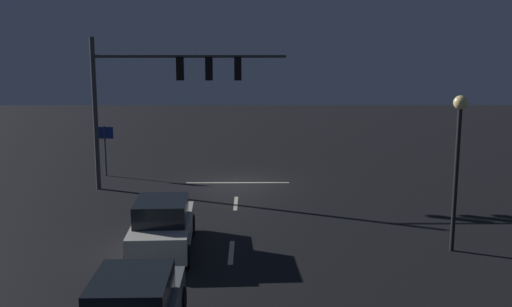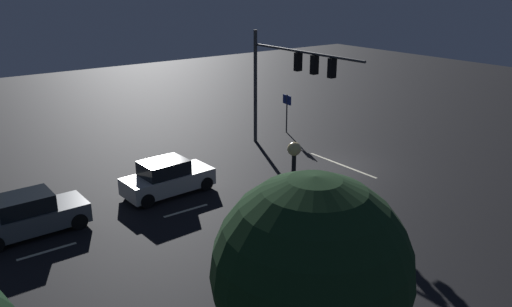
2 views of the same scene
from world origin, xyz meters
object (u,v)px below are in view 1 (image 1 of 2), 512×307
at_px(traffic_signal_assembly, 164,83).
at_px(street_lamp_left_kerb, 458,143).
at_px(route_sign, 105,140).
at_px(car_approaching, 162,226).

xyz_separation_m(traffic_signal_assembly, street_lamp_left_kerb, (-10.37, 8.58, -1.37)).
distance_m(traffic_signal_assembly, route_sign, 5.42).
bearing_deg(route_sign, traffic_signal_assembly, 140.77).
relative_size(traffic_signal_assembly, car_approaching, 1.97).
bearing_deg(traffic_signal_assembly, car_approaching, 97.24).
height_order(traffic_signal_assembly, route_sign, traffic_signal_assembly).
xyz_separation_m(street_lamp_left_kerb, route_sign, (13.87, -11.44, -1.64)).
xyz_separation_m(car_approaching, street_lamp_left_kerb, (-9.30, 0.18, 2.71)).
bearing_deg(car_approaching, traffic_signal_assembly, -82.76).
bearing_deg(street_lamp_left_kerb, car_approaching, -1.09).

